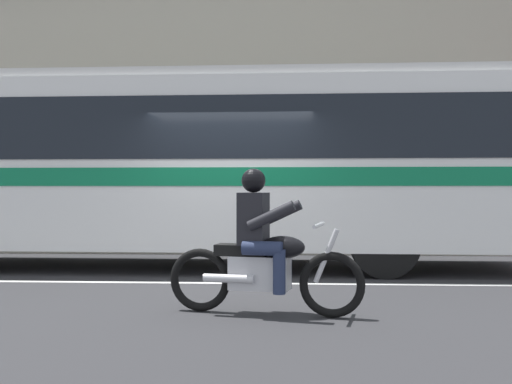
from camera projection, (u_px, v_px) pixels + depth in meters
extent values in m
plane|color=#2B2B2D|center=(230.00, 277.00, 9.42)|extent=(60.00, 60.00, 0.00)
cube|color=#A39E93|center=(250.00, 243.00, 14.51)|extent=(28.00, 3.80, 0.15)
cube|color=silver|center=(226.00, 283.00, 8.82)|extent=(26.60, 0.14, 0.01)
cube|color=gray|center=(255.00, 47.00, 16.78)|extent=(28.00, 0.80, 10.38)
cube|color=#233347|center=(255.00, 102.00, 16.35)|extent=(25.76, 0.10, 1.40)
cube|color=white|center=(190.00, 166.00, 10.65)|extent=(11.48, 2.77, 2.70)
cube|color=black|center=(190.00, 135.00, 10.65)|extent=(10.57, 2.79, 0.96)
cube|color=#0F7247|center=(190.00, 178.00, 10.65)|extent=(11.25, 2.80, 0.28)
cube|color=silver|center=(190.00, 84.00, 10.64)|extent=(11.25, 2.64, 0.16)
cylinder|color=black|center=(385.00, 244.00, 9.32)|extent=(1.04, 0.30, 1.04)
torus|color=black|center=(332.00, 285.00, 6.46)|extent=(0.69, 0.22, 0.69)
torus|color=black|center=(200.00, 280.00, 6.81)|extent=(0.69, 0.22, 0.69)
cube|color=silver|center=(260.00, 273.00, 6.65)|extent=(0.68, 0.40, 0.36)
ellipsoid|color=black|center=(283.00, 247.00, 6.59)|extent=(0.52, 0.37, 0.24)
cube|color=black|center=(242.00, 250.00, 6.69)|extent=(0.60, 0.36, 0.12)
cylinder|color=silver|center=(326.00, 256.00, 6.47)|extent=(0.28, 0.11, 0.58)
cylinder|color=silver|center=(319.00, 225.00, 6.49)|extent=(0.16, 0.64, 0.04)
cylinder|color=silver|center=(229.00, 278.00, 6.56)|extent=(0.56, 0.19, 0.09)
cube|color=black|center=(253.00, 219.00, 6.66)|extent=(0.34, 0.41, 0.56)
sphere|color=black|center=(253.00, 181.00, 6.66)|extent=(0.26, 0.26, 0.26)
cylinder|color=#232D4C|center=(270.00, 245.00, 6.80)|extent=(0.44, 0.23, 0.15)
cylinder|color=#232D4C|center=(286.00, 268.00, 6.76)|extent=(0.13, 0.13, 0.46)
cylinder|color=#232D4C|center=(262.00, 248.00, 6.45)|extent=(0.44, 0.23, 0.15)
cylinder|color=#232D4C|center=(279.00, 272.00, 6.41)|extent=(0.13, 0.13, 0.46)
cylinder|color=black|center=(279.00, 214.00, 6.80)|extent=(0.53, 0.21, 0.32)
cylinder|color=black|center=(271.00, 216.00, 6.41)|extent=(0.53, 0.21, 0.32)
cylinder|color=#4C8C3F|center=(429.00, 231.00, 13.26)|extent=(0.22, 0.22, 0.58)
sphere|color=#4C8C3F|center=(430.00, 214.00, 13.26)|extent=(0.20, 0.20, 0.20)
cylinder|color=#4C8C3F|center=(431.00, 230.00, 13.12)|extent=(0.09, 0.10, 0.09)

